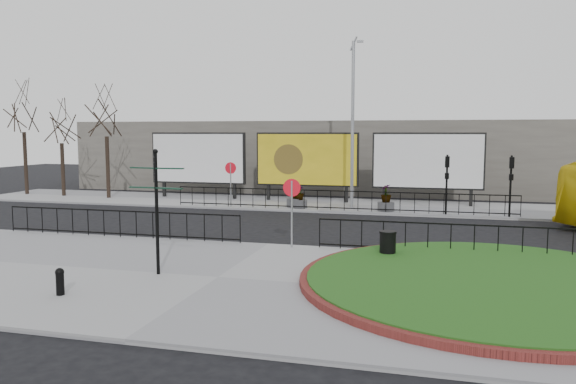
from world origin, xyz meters
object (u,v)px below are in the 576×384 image
(bollard, at_px, (60,280))
(lamp_post, at_px, (353,121))
(billboard_mid, at_px, (307,160))
(planter_c, at_px, (386,201))
(litter_bin, at_px, (388,245))
(planter_a, at_px, (295,198))
(planter_b, at_px, (299,199))
(fingerpost_sign, at_px, (157,199))

(bollard, bearing_deg, lamp_post, 75.80)
(billboard_mid, relative_size, planter_c, 4.41)
(billboard_mid, height_order, bollard, billboard_mid)
(billboard_mid, bearing_deg, litter_bin, -67.48)
(planter_a, distance_m, planter_b, 0.36)
(litter_bin, bearing_deg, lamp_post, 103.46)
(lamp_post, relative_size, planter_c, 6.57)
(billboard_mid, distance_m, litter_bin, 15.79)
(fingerpost_sign, relative_size, planter_a, 2.56)
(lamp_post, relative_size, planter_b, 7.16)
(fingerpost_sign, relative_size, bollard, 5.21)
(fingerpost_sign, height_order, planter_b, fingerpost_sign)
(bollard, distance_m, planter_b, 17.69)
(planter_c, bearing_deg, bollard, -110.87)
(lamp_post, height_order, fingerpost_sign, lamp_post)
(bollard, bearing_deg, litter_bin, 38.68)
(fingerpost_sign, relative_size, planter_c, 2.60)
(litter_bin, xyz_separation_m, planter_b, (-5.70, 11.39, -0.00))
(billboard_mid, xyz_separation_m, planter_b, (0.30, -3.08, -2.01))
(billboard_mid, bearing_deg, lamp_post, -33.25)
(billboard_mid, xyz_separation_m, litter_bin, (6.00, -14.47, -2.01))
(bollard, xyz_separation_m, planter_b, (2.02, 17.57, 0.08))
(lamp_post, distance_m, litter_bin, 13.53)
(billboard_mid, bearing_deg, planter_c, -31.87)
(fingerpost_sign, distance_m, planter_b, 15.13)
(bollard, bearing_deg, planter_c, 69.13)
(bollard, relative_size, planter_c, 0.50)
(billboard_mid, relative_size, bollard, 8.86)
(lamp_post, distance_m, planter_b, 5.15)
(billboard_mid, height_order, planter_c, billboard_mid)
(bollard, bearing_deg, planter_b, 83.45)
(lamp_post, bearing_deg, billboard_mid, 146.75)
(billboard_mid, xyz_separation_m, fingerpost_sign, (-0.32, -18.10, -0.28))
(lamp_post, xyz_separation_m, planter_c, (1.97, -1.12, -4.17))
(litter_bin, distance_m, planter_c, 11.42)
(fingerpost_sign, xyz_separation_m, planter_b, (0.62, 15.02, -1.73))
(bollard, xyz_separation_m, litter_bin, (7.72, 6.18, 0.09))
(lamp_post, xyz_separation_m, litter_bin, (2.99, -12.50, -4.24))
(planter_a, bearing_deg, fingerpost_sign, -91.19)
(planter_b, relative_size, planter_c, 0.92)
(billboard_mid, relative_size, planter_a, 4.35)
(lamp_post, height_order, bollard, lamp_post)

